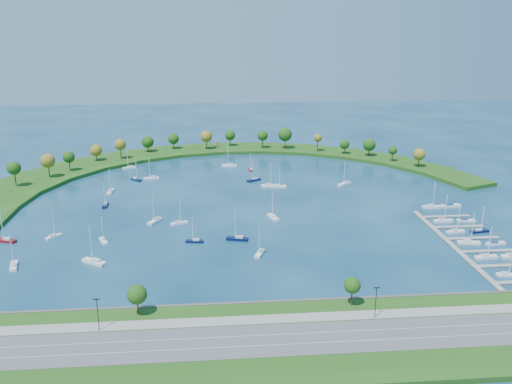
{
  "coord_description": "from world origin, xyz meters",
  "views": [
    {
      "loc": [
        -17.15,
        -253.25,
        85.2
      ],
      "look_at": [
        5.0,
        5.0,
        4.0
      ],
      "focal_mm": 38.0,
      "sensor_mm": 36.0,
      "label": 1
    }
  ],
  "objects": [
    {
      "name": "moored_boat_16",
      "position": [
        -42.73,
        -23.35,
        0.93
      ],
      "size": [
        6.43,
        8.71,
        12.73
      ],
      "rotation": [
        0.0,
        0.0,
        4.19
      ],
      "color": "white",
      "rests_on": "ground"
    },
    {
      "name": "harbor_tower",
      "position": [
        -13.18,
        118.88,
        4.12
      ],
      "size": [
        2.6,
        2.6,
        4.14
      ],
      "color": "gray",
      "rests_on": "breakwater"
    },
    {
      "name": "moored_boat_21",
      "position": [
        10.45,
        -23.06,
        0.92
      ],
      "size": [
        4.81,
        8.87,
        12.56
      ],
      "rotation": [
        0.0,
        0.0,
        1.87
      ],
      "color": "white",
      "rests_on": "ground"
    },
    {
      "name": "moored_boat_5",
      "position": [
        -61.65,
        -44.75,
        0.88
      ],
      "size": [
        4.85,
        7.79,
        11.11
      ],
      "rotation": [
        0.0,
        0.0,
        5.1
      ],
      "color": "white",
      "rests_on": "ground"
    },
    {
      "name": "docked_boat_7",
      "position": [
        96.03,
        -47.62,
        0.89
      ],
      "size": [
        8.14,
        3.51,
        11.59
      ],
      "rotation": [
        0.0,
        0.0,
        0.17
      ],
      "color": "#09123A",
      "rests_on": "ground"
    },
    {
      "name": "docked_boat_2",
      "position": [
        85.51,
        -73.66,
        0.93
      ],
      "size": [
        8.95,
        3.3,
        12.86
      ],
      "rotation": [
        0.0,
        0.0,
        0.1
      ],
      "color": "white",
      "rests_on": "ground"
    },
    {
      "name": "moored_boat_0",
      "position": [
        -24.58,
        -48.37,
        0.87
      ],
      "size": [
        7.41,
        2.92,
        10.6
      ],
      "rotation": [
        0.0,
        0.0,
        3.01
      ],
      "color": "#09123A",
      "rests_on": "ground"
    },
    {
      "name": "docked_boat_9",
      "position": [
        95.98,
        -34.66,
        0.6
      ],
      "size": [
        8.21,
        3.21,
        1.63
      ],
      "rotation": [
        0.0,
        0.0,
        -0.12
      ],
      "color": "white",
      "rests_on": "ground"
    },
    {
      "name": "docked_boat_0",
      "position": [
        85.54,
        -88.6,
        0.87
      ],
      "size": [
        7.39,
        2.92,
        10.57
      ],
      "rotation": [
        0.0,
        0.0,
        -0.13
      ],
      "color": "white",
      "rests_on": "ground"
    },
    {
      "name": "docked_boat_5",
      "position": [
        95.98,
        -61.04,
        0.6
      ],
      "size": [
        8.18,
        3.2,
        1.63
      ],
      "rotation": [
        0.0,
        0.0,
        0.12
      ],
      "color": "white",
      "rests_on": "ground"
    },
    {
      "name": "moored_boat_6",
      "position": [
        6.6,
        61.39,
        0.86
      ],
      "size": [
        3.28,
        7.12,
        10.1
      ],
      "rotation": [
        0.0,
        0.0,
        1.78
      ],
      "color": "maroon",
      "rests_on": "ground"
    },
    {
      "name": "docked_boat_11",
      "position": [
        97.86,
        -14.56,
        0.73
      ],
      "size": [
        10.0,
        3.84,
        1.99
      ],
      "rotation": [
        0.0,
        0.0,
        0.12
      ],
      "color": "white",
      "rests_on": "ground"
    },
    {
      "name": "dock_system",
      "position": [
        85.3,
        -61.0,
        0.35
      ],
      "size": [
        24.28,
        82.0,
        1.6
      ],
      "color": "gray",
      "rests_on": "ground"
    },
    {
      "name": "ground",
      "position": [
        0.0,
        0.0,
        0.0
      ],
      "size": [
        700.0,
        700.0,
        0.0
      ],
      "primitive_type": "plane",
      "color": "#082C48",
      "rests_on": "ground"
    },
    {
      "name": "moored_boat_18",
      "position": [
        -5.79,
        71.91,
        0.96
      ],
      "size": [
        9.63,
        3.8,
        13.78
      ],
      "rotation": [
        0.0,
        0.0,
        3.01
      ],
      "color": "white",
      "rests_on": "ground"
    },
    {
      "name": "moored_boat_10",
      "position": [
        -70.15,
        23.38,
        0.92
      ],
      "size": [
        3.05,
        8.54,
        12.31
      ],
      "rotation": [
        0.0,
        0.0,
        1.49
      ],
      "color": "white",
      "rests_on": "ground"
    },
    {
      "name": "docked_boat_6",
      "position": [
        85.52,
        -47.34,
        0.9
      ],
      "size": [
        8.36,
        3.58,
        11.9
      ],
      "rotation": [
        0.0,
        0.0,
        0.17
      ],
      "color": "white",
      "rests_on": "ground"
    },
    {
      "name": "moored_boat_14",
      "position": [
        -7.14,
        -47.46,
        0.94
      ],
      "size": [
        9.28,
        4.66,
        13.13
      ],
      "rotation": [
        0.0,
        0.0,
        2.89
      ],
      "color": "#09123A",
      "rests_on": "ground"
    },
    {
      "name": "moored_boat_12",
      "position": [
        -101.21,
        -41.26,
        0.94
      ],
      "size": [
        9.24,
        5.4,
        13.12
      ],
      "rotation": [
        0.0,
        0.0,
        2.79
      ],
      "color": "maroon",
      "rests_on": "ground"
    },
    {
      "name": "moored_boat_20",
      "position": [
        55.86,
        26.77,
        0.95
      ],
      "size": [
        8.7,
        7.53,
        13.29
      ],
      "rotation": [
        0.0,
        0.0,
        3.8
      ],
      "color": "white",
      "rests_on": "ground"
    },
    {
      "name": "moored_boat_8",
      "position": [
        -51.23,
        47.33,
        0.93
      ],
      "size": [
        8.93,
        3.74,
        12.72
      ],
      "rotation": [
        0.0,
        0.0,
        3.3
      ],
      "color": "white",
      "rests_on": "ground"
    },
    {
      "name": "moored_boat_7",
      "position": [
        0.59,
        -62.8,
        0.89
      ],
      "size": [
        4.82,
        7.96,
        11.33
      ],
      "rotation": [
        0.0,
        0.0,
        4.34
      ],
      "color": "white",
      "rests_on": "ground"
    },
    {
      "name": "south_shoreline",
      "position": [
        0.03,
        -122.88,
        1.0
      ],
      "size": [
        420.0,
        43.1,
        11.6
      ],
      "color": "#204913",
      "rests_on": "ground"
    },
    {
      "name": "moored_boat_2",
      "position": [
        -31.86,
        -27.02,
        0.89
      ],
      "size": [
        8.03,
        5.22,
        11.5
      ],
      "rotation": [
        0.0,
        0.0,
        0.43
      ],
      "color": "white",
      "rests_on": "ground"
    },
    {
      "name": "moored_boat_17",
      "position": [
        -67.03,
        72.09,
        0.9
      ],
      "size": [
        8.34,
        5.51,
        11.96
      ],
      "rotation": [
        0.0,
        0.0,
        3.58
      ],
      "color": "white",
      "rests_on": "ground"
    },
    {
      "name": "moored_boat_9",
      "position": [
        -61.15,
        -65.55,
        0.99
      ],
      "size": [
        9.77,
        7.8,
        14.55
      ],
      "rotation": [
        0.0,
        0.0,
        2.55
      ],
      "color": "white",
      "rests_on": "ground"
    },
    {
      "name": "docked_boat_4",
      "position": [
        85.51,
        -59.48,
        0.93
      ],
      "size": [
        9.06,
        3.92,
        12.9
      ],
      "rotation": [
        0.0,
        0.0,
        -0.17
      ],
      "color": "white",
      "rests_on": "ground"
    },
    {
      "name": "docked_boat_10",
      "position": [
        87.91,
        -15.29,
        0.94
      ],
      "size": [
        8.92,
        2.54,
        13.09
      ],
      "rotation": [
        0.0,
        0.0,
        -0.01
      ],
      "color": "white",
      "rests_on": "ground"
    },
    {
      "name": "breakwater_trees",
      "position": [
        -13.91,
        89.43,
        10.28
      ],
      "size": [
        235.53,
        97.2,
        14.49
      ],
      "color": "#382314",
      "rests_on": "breakwater"
    },
    {
      "name": "moored_boat_15",
      "position": [
        14.13,
        26.62,
        0.95
      ],
      "size": [
        9.08,
        2.65,
        13.31
      ],
      "rotation": [
        0.0,
        0.0,
        6.27
      ],
      "color": "white",
      "rests_on": "ground"
    },
    {
      "name": "moored_boat_13",
      "position": [
        18.77,
        25.04,
        0.93
      ],
      "size": [
        8.98,
        3.24,
        12.92
      ],
      "rotation": [
        0.0,
        0.0,
        -0.09
      ],
      "color": "white",
      "rests_on": "ground"
    },
    {
      "name": "moored_boat_19",
      "position": [
        6.7,
        38.67,
        0.92
      ],
      "size": [
        8.56,
        6.38,
        12.53
      ],
      "rotation": [
        0.0,
        0.0,
        3.67
      ],
      "color": "#09123A",
      "rests_on": "ground"
    },
    {
      "name": "moored_boat_3",
      "position": [
        -82.98,
        -38.33,
        0.87
      ],
      "size": [
        6.21,
        6.63,
        10.44
      ],
      "rotation": [
        0.0,
        0.0,
        0.84
      ],
      "color": "white",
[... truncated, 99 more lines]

